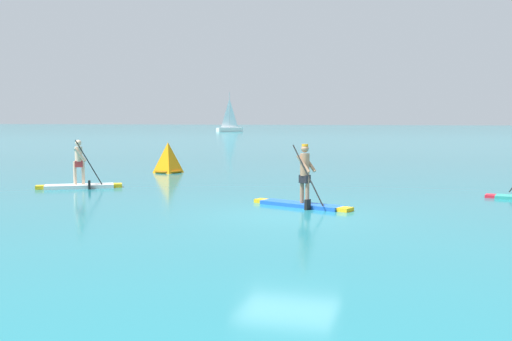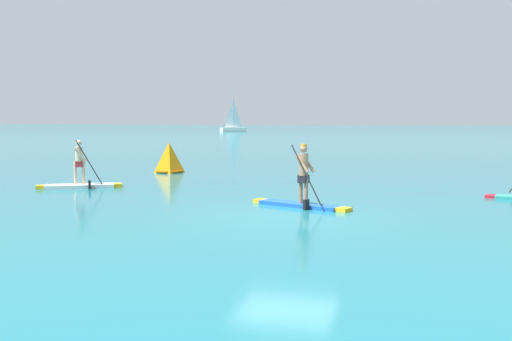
{
  "view_description": "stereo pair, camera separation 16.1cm",
  "coord_description": "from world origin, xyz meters",
  "px_view_note": "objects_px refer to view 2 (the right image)",
  "views": [
    {
      "loc": [
        3.42,
        -14.96,
        2.46
      ],
      "look_at": [
        -2.48,
        5.69,
        0.62
      ],
      "focal_mm": 42.75,
      "sensor_mm": 36.0,
      "label": 1
    },
    {
      "loc": [
        3.58,
        -14.91,
        2.46
      ],
      "look_at": [
        -2.48,
        5.69,
        0.62
      ],
      "focal_mm": 42.75,
      "sensor_mm": 36.0,
      "label": 2
    }
  ],
  "objects_px": {
    "paddleboarder_mid_center": "(302,192)",
    "race_marker_buoy": "(169,159)",
    "paddleboarder_near_left": "(80,179)",
    "sailboat_left_horizon": "(233,126)"
  },
  "relations": [
    {
      "from": "paddleboarder_mid_center",
      "to": "race_marker_buoy",
      "type": "distance_m",
      "value": 12.07
    },
    {
      "from": "paddleboarder_near_left",
      "to": "paddleboarder_mid_center",
      "type": "xyz_separation_m",
      "value": [
        8.54,
        -2.38,
        0.09
      ]
    },
    {
      "from": "paddleboarder_mid_center",
      "to": "race_marker_buoy",
      "type": "height_order",
      "value": "paddleboarder_mid_center"
    },
    {
      "from": "sailboat_left_horizon",
      "to": "paddleboarder_near_left",
      "type": "bearing_deg",
      "value": 56.8
    },
    {
      "from": "paddleboarder_mid_center",
      "to": "race_marker_buoy",
      "type": "xyz_separation_m",
      "value": [
        -8.09,
        8.96,
        0.21
      ]
    },
    {
      "from": "paddleboarder_near_left",
      "to": "sailboat_left_horizon",
      "type": "xyz_separation_m",
      "value": [
        -24.74,
        90.93,
        0.69
      ]
    },
    {
      "from": "paddleboarder_near_left",
      "to": "sailboat_left_horizon",
      "type": "distance_m",
      "value": 94.23
    },
    {
      "from": "paddleboarder_near_left",
      "to": "race_marker_buoy",
      "type": "height_order",
      "value": "paddleboarder_near_left"
    },
    {
      "from": "paddleboarder_mid_center",
      "to": "sailboat_left_horizon",
      "type": "bearing_deg",
      "value": 131.62
    },
    {
      "from": "race_marker_buoy",
      "to": "paddleboarder_mid_center",
      "type": "bearing_deg",
      "value": -47.92
    }
  ]
}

